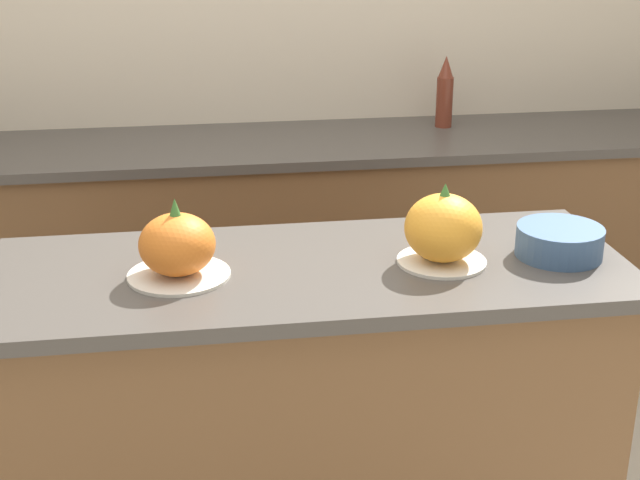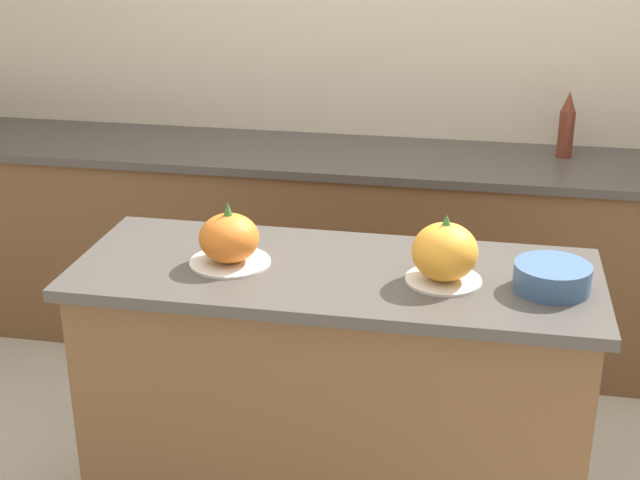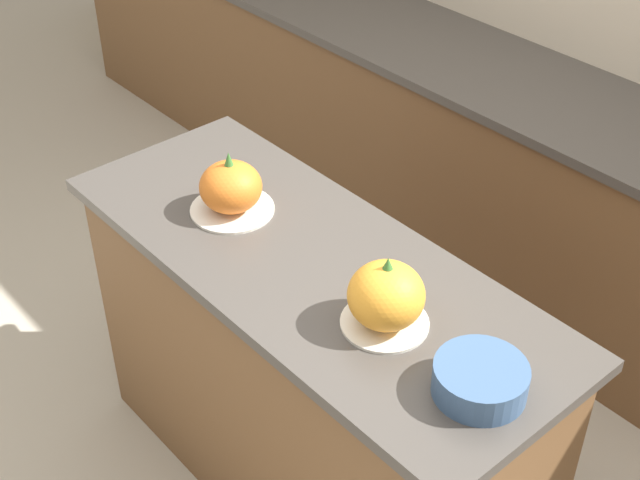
% 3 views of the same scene
% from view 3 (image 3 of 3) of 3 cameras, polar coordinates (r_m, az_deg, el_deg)
% --- Properties ---
extents(kitchen_island, '(1.51, 0.59, 0.92)m').
position_cam_3_polar(kitchen_island, '(2.61, -0.66, -9.11)').
color(kitchen_island, brown).
rests_on(kitchen_island, ground_plane).
extents(back_counter, '(6.00, 0.60, 0.88)m').
position_cam_3_polar(back_counter, '(3.39, 15.95, 1.24)').
color(back_counter, brown).
rests_on(back_counter, ground_plane).
extents(pumpkin_cake_left, '(0.24, 0.24, 0.19)m').
position_cam_3_polar(pumpkin_cake_left, '(2.46, -5.73, 3.28)').
color(pumpkin_cake_left, silver).
rests_on(pumpkin_cake_left, kitchen_island).
extents(pumpkin_cake_right, '(0.21, 0.21, 0.20)m').
position_cam_3_polar(pumpkin_cake_right, '(2.07, 4.25, -3.66)').
color(pumpkin_cake_right, silver).
rests_on(pumpkin_cake_right, kitchen_island).
extents(mixing_bowl, '(0.21, 0.21, 0.07)m').
position_cam_3_polar(mixing_bowl, '(1.96, 10.21, -8.80)').
color(mixing_bowl, '#3D5B84').
rests_on(mixing_bowl, kitchen_island).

